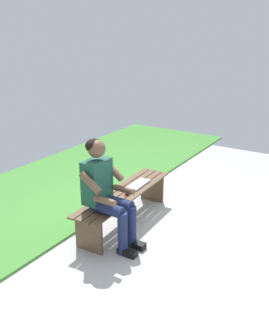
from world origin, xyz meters
TOP-DOWN VIEW (x-y plane):
  - ground_plane at (1.12, 1.00)m, footprint 10.00×7.00m
  - grass_strip at (0.00, -1.52)m, footprint 9.00×2.35m
  - bench_near at (0.00, 0.00)m, footprint 1.78×0.48m
  - person_seated at (0.51, 0.10)m, footprint 0.50×0.69m
  - apple at (0.04, 0.07)m, footprint 0.07×0.07m
  - book_open at (-0.28, 0.03)m, footprint 0.42×0.18m

SIDE VIEW (x-z plane):
  - ground_plane at x=1.12m, z-range -0.04..0.00m
  - grass_strip at x=0.00m, z-range 0.00..0.03m
  - bench_near at x=0.00m, z-range 0.12..0.54m
  - book_open at x=-0.28m, z-range 0.42..0.45m
  - apple at x=0.04m, z-range 0.43..0.50m
  - person_seated at x=0.51m, z-range 0.06..1.29m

